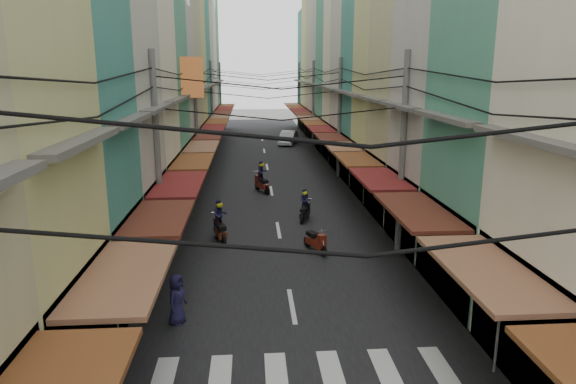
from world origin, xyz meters
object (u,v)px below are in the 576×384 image
white_car (288,145)px  traffic_sign (501,292)px  bicycle (491,312)px  market_umbrella (564,263)px

white_car → traffic_sign: size_ratio=1.60×
bicycle → white_car: bearing=-2.3°
market_umbrella → bicycle: bearing=117.8°
bicycle → traffic_sign: traffic_sign is taller
bicycle → market_umbrella: bearing=-160.3°
traffic_sign → bicycle: bearing=65.7°
bicycle → traffic_sign: (-1.45, -3.22, 2.19)m
white_car → traffic_sign: bearing=-72.5°
market_umbrella → traffic_sign: (-2.42, -1.39, -0.15)m
white_car → traffic_sign: 40.17m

